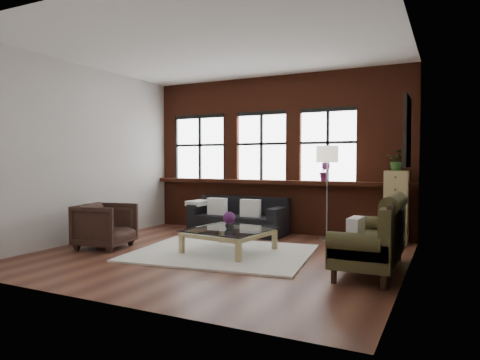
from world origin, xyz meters
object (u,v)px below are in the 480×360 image
at_px(vase, 229,225).
at_px(drawer_chest, 396,207).
at_px(vintage_settee, 370,233).
at_px(dark_sofa, 238,216).
at_px(floor_lamp, 327,189).
at_px(armchair, 105,226).
at_px(coffee_table, 229,241).

bearing_deg(vase, drawer_chest, 41.28).
bearing_deg(vase, vintage_settee, -3.94).
xyz_separation_m(dark_sofa, floor_lamp, (1.79, 0.09, 0.59)).
height_order(armchair, floor_lamp, floor_lamp).
bearing_deg(floor_lamp, coffee_table, -121.96).
bearing_deg(vase, dark_sofa, 112.14).
bearing_deg(armchair, coffee_table, -84.07).
xyz_separation_m(vase, floor_lamp, (1.11, 1.78, 0.49)).
xyz_separation_m(armchair, vase, (2.05, 0.58, 0.08)).
distance_m(armchair, floor_lamp, 3.98).
relative_size(vase, floor_lamp, 0.07).
xyz_separation_m(dark_sofa, vase, (0.68, -1.68, 0.10)).
height_order(armchair, drawer_chest, drawer_chest).
height_order(dark_sofa, coffee_table, dark_sofa).
distance_m(vintage_settee, armchair, 4.28).
relative_size(armchair, floor_lamp, 0.44).
relative_size(armchair, coffee_table, 0.70).
bearing_deg(coffee_table, floor_lamp, 58.04).
height_order(armchair, vase, armchair).
relative_size(coffee_table, floor_lamp, 0.63).
height_order(drawer_chest, floor_lamp, floor_lamp).
relative_size(armchair, vase, 6.12).
xyz_separation_m(armchair, floor_lamp, (3.16, 2.36, 0.57)).
height_order(vintage_settee, coffee_table, vintage_settee).
distance_m(coffee_table, floor_lamp, 2.23).
relative_size(vintage_settee, vase, 13.81).
xyz_separation_m(coffee_table, vase, (0.00, 0.00, 0.26)).
relative_size(dark_sofa, vintage_settee, 1.05).
relative_size(vase, drawer_chest, 0.10).
xyz_separation_m(armchair, drawer_chest, (4.35, 2.60, 0.27)).
distance_m(dark_sofa, vintage_settee, 3.42).
height_order(dark_sofa, armchair, armchair).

